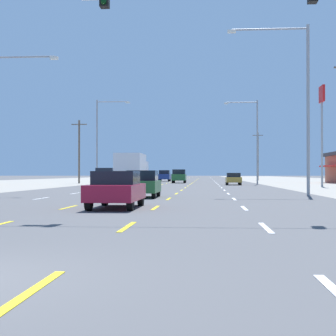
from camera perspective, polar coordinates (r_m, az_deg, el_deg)
name	(u,v)px	position (r m, az deg, el deg)	size (l,w,h in m)	color
ground_plane	(179,184)	(72.49, 1.16, -1.69)	(572.00, 572.00, 0.00)	#4C4C4F
lot_apron_left	(3,183)	(77.80, -17.38, -1.59)	(28.00, 440.00, 0.01)	gray
lane_markings	(188,180)	(110.95, 2.19, -1.32)	(10.64, 227.60, 0.01)	white
signal_span_wire	(94,57)	(18.33, -7.95, 11.74)	(26.64, 0.53, 9.33)	brown
sedan_center_turn_nearest	(117,189)	(20.97, -5.57, -2.27)	(1.80, 4.50, 1.46)	maroon
hatchback_center_turn_near	(143,184)	(30.16, -2.70, -1.71)	(1.72, 3.90, 1.54)	#235B2D
box_truck_inner_left_mid	(132,169)	(50.72, -3.93, -0.08)	(2.40, 7.20, 3.23)	silver
suv_far_left_midfar	(106,177)	(57.54, -6.67, -0.95)	(1.98, 4.90, 1.98)	silver
sedan_far_right_far	(233,179)	(64.65, 7.06, -1.15)	(1.80, 4.50, 1.46)	#B28C33
suv_center_turn_farther	(179,176)	(77.56, 1.21, -0.87)	(1.98, 4.90, 1.98)	#235B2D
hatchback_far_left_farthest	(135,177)	(80.85, -3.62, -1.03)	(1.72, 3.90, 1.54)	black
suv_inner_left_distant_a	(165,176)	(93.83, -0.36, -0.82)	(1.98, 4.90, 1.98)	navy
pole_sign_right_row_1	(322,111)	(58.05, 16.25, 5.89)	(0.24, 2.00, 10.59)	gray
streetlight_left_row_0	(0,112)	(36.45, -17.61, 5.80)	(4.41, 0.26, 9.24)	gray
streetlight_right_row_0	(299,95)	(34.50, 13.98, 7.60)	(5.13, 0.26, 10.75)	gray
streetlight_left_row_1	(100,136)	(68.11, -7.33, 3.47)	(4.32, 0.26, 10.79)	gray
streetlight_right_row_1	(254,136)	(67.02, 9.26, 3.42)	(4.22, 0.26, 10.55)	gray
utility_pole_left_row_1	(79,150)	(75.19, -9.56, 1.89)	(2.20, 0.26, 8.89)	brown
utility_pole_right_row_2	(258,155)	(111.80, 9.67, 1.35)	(2.20, 0.26, 9.97)	brown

